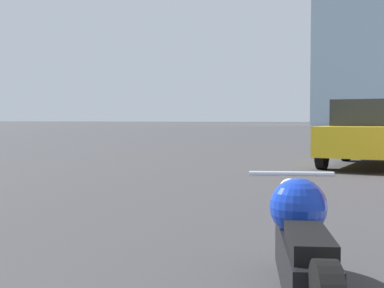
% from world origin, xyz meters
% --- Properties ---
extents(motorcycle, '(0.93, 2.38, 0.80)m').
position_xyz_m(motorcycle, '(3.39, 4.31, 0.39)').
color(motorcycle, black).
rests_on(motorcycle, ground_plane).
extents(parked_car_yellow, '(2.19, 4.64, 1.63)m').
position_xyz_m(parked_car_yellow, '(3.08, 15.04, 0.82)').
color(parked_car_yellow, gold).
rests_on(parked_car_yellow, ground_plane).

